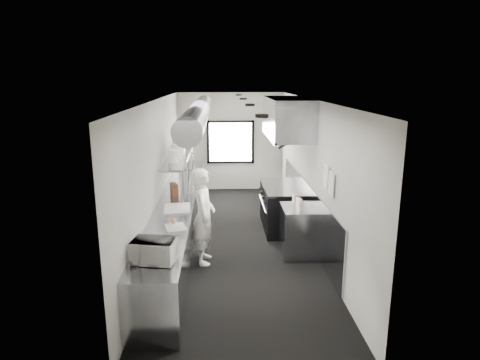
{
  "coord_description": "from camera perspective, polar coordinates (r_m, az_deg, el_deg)",
  "views": [
    {
      "loc": [
        -0.29,
        -7.92,
        3.21
      ],
      "look_at": [
        0.07,
        -0.2,
        1.3
      ],
      "focal_mm": 31.28,
      "sensor_mm": 36.0,
      "label": 1
    }
  ],
  "objects": [
    {
      "name": "line_cook",
      "position": [
        7.35,
        -5.0,
        -4.93
      ],
      "size": [
        0.41,
        0.62,
        1.71
      ],
      "primitive_type": "imported",
      "rotation": [
        0.0,
        0.0,
        1.58
      ],
      "color": "white",
      "rests_on": "floor"
    },
    {
      "name": "hvac_duct",
      "position": [
        8.36,
        -5.58,
        9.25
      ],
      "size": [
        0.4,
        6.4,
        0.4
      ],
      "primitive_type": "cylinder",
      "rotation": [
        1.57,
        0.0,
        0.0
      ],
      "color": "gray",
      "rests_on": "ceiling"
    },
    {
      "name": "wall_front",
      "position": [
        4.33,
        1.41,
        -10.88
      ],
      "size": [
        3.0,
        0.02,
        2.8
      ],
      "primitive_type": "cube",
      "color": "beige",
      "rests_on": "floor"
    },
    {
      "name": "deli_tub_b",
      "position": [
        5.95,
        -12.31,
        -8.84
      ],
      "size": [
        0.15,
        0.15,
        0.09
      ],
      "primitive_type": "cylinder",
      "rotation": [
        0.0,
        0.0,
        -0.17
      ],
      "color": "beige",
      "rests_on": "prep_counter"
    },
    {
      "name": "wall_right",
      "position": [
        8.32,
        9.79,
        1.08
      ],
      "size": [
        0.02,
        8.0,
        2.8
      ],
      "primitive_type": "cube",
      "color": "beige",
      "rests_on": "floor"
    },
    {
      "name": "plate_stack_d",
      "position": [
        9.64,
        -8.2,
        5.02
      ],
      "size": [
        0.29,
        0.29,
        0.37
      ],
      "primitive_type": "cylinder",
      "rotation": [
        0.0,
        0.0,
        0.27
      ],
      "color": "white",
      "rests_on": "pass_shelf"
    },
    {
      "name": "plate_stack_c",
      "position": [
        9.14,
        -8.42,
        4.55
      ],
      "size": [
        0.32,
        0.32,
        0.37
      ],
      "primitive_type": "cylinder",
      "rotation": [
        0.0,
        0.0,
        -0.25
      ],
      "color": "white",
      "rests_on": "pass_shelf"
    },
    {
      "name": "squeeze_bottle_c",
      "position": [
        7.67,
        8.01,
        -3.08
      ],
      "size": [
        0.08,
        0.08,
        0.19
      ],
      "primitive_type": "cylinder",
      "rotation": [
        0.0,
        0.0,
        -0.36
      ],
      "color": "silver",
      "rests_on": "bottle_station"
    },
    {
      "name": "newspaper",
      "position": [
        6.72,
        -8.78,
        -6.37
      ],
      "size": [
        0.4,
        0.46,
        0.01
      ],
      "primitive_type": "cube",
      "rotation": [
        0.0,
        0.0,
        0.27
      ],
      "color": "white",
      "rests_on": "prep_counter"
    },
    {
      "name": "far_work_table",
      "position": [
        11.49,
        -6.92,
        -0.15
      ],
      "size": [
        0.7,
        1.2,
        0.9
      ],
      "primitive_type": "cube",
      "color": "#91959E",
      "rests_on": "floor"
    },
    {
      "name": "notice_sheet_a",
      "position": [
        7.13,
        11.65,
        0.51
      ],
      "size": [
        0.02,
        0.28,
        0.38
      ],
      "primitive_type": "cube",
      "color": "white",
      "rests_on": "wall_right"
    },
    {
      "name": "microwave",
      "position": [
        5.54,
        -11.67,
        -9.43
      ],
      "size": [
        0.56,
        0.46,
        0.3
      ],
      "primitive_type": "imported",
      "rotation": [
        0.0,
        0.0,
        -0.17
      ],
      "color": "white",
      "rests_on": "prep_counter"
    },
    {
      "name": "ceiling",
      "position": [
        7.94,
        -0.62,
        10.88
      ],
      "size": [
        3.0,
        8.0,
        0.01
      ],
      "primitive_type": "cube",
      "color": "white",
      "rests_on": "wall_back"
    },
    {
      "name": "plate_stack_b",
      "position": [
        8.75,
        -8.62,
        3.9
      ],
      "size": [
        0.27,
        0.27,
        0.3
      ],
      "primitive_type": "cylinder",
      "rotation": [
        0.0,
        0.0,
        0.17
      ],
      "color": "white",
      "rests_on": "pass_shelf"
    },
    {
      "name": "wall_back",
      "position": [
        12.06,
        -1.3,
        5.21
      ],
      "size": [
        3.0,
        0.02,
        2.8
      ],
      "primitive_type": "cube",
      "color": "beige",
      "rests_on": "floor"
    },
    {
      "name": "prep_counter",
      "position": [
        7.97,
        -8.79,
        -6.6
      ],
      "size": [
        0.7,
        6.0,
        0.9
      ],
      "primitive_type": "cube",
      "color": "#91959E",
      "rests_on": "floor"
    },
    {
      "name": "pastry",
      "position": [
        6.84,
        -9.05,
        -5.54
      ],
      "size": [
        0.09,
        0.09,
        0.09
      ],
      "primitive_type": "sphere",
      "color": "tan",
      "rests_on": "small_plate"
    },
    {
      "name": "squeeze_bottle_a",
      "position": [
        7.44,
        8.12,
        -3.66
      ],
      "size": [
        0.07,
        0.07,
        0.18
      ],
      "primitive_type": "cylinder",
      "rotation": [
        0.0,
        0.0,
        -0.15
      ],
      "color": "silver",
      "rests_on": "bottle_station"
    },
    {
      "name": "cutting_board",
      "position": [
        7.64,
        -8.53,
        -3.83
      ],
      "size": [
        0.51,
        0.65,
        0.02
      ],
      "primitive_type": "cube",
      "rotation": [
        0.0,
        0.0,
        0.09
      ],
      "color": "silver",
      "rests_on": "prep_counter"
    },
    {
      "name": "wall_left",
      "position": [
        8.22,
        -11.11,
        0.85
      ],
      "size": [
        0.02,
        8.0,
        2.8
      ],
      "primitive_type": "cube",
      "color": "beige",
      "rests_on": "floor"
    },
    {
      "name": "squeeze_bottle_e",
      "position": [
        7.94,
        7.37,
        -2.51
      ],
      "size": [
        0.06,
        0.06,
        0.18
      ],
      "primitive_type": "cylinder",
      "rotation": [
        0.0,
        0.0,
        0.01
      ],
      "color": "silver",
      "rests_on": "bottle_station"
    },
    {
      "name": "deli_tub_a",
      "position": [
        5.77,
        -12.38,
        -9.55
      ],
      "size": [
        0.16,
        0.16,
        0.1
      ],
      "primitive_type": "cylinder",
      "rotation": [
        0.0,
        0.0,
        -0.15
      ],
      "color": "beige",
      "rests_on": "prep_counter"
    },
    {
      "name": "squeeze_bottle_d",
      "position": [
        7.79,
        7.82,
        -2.91
      ],
      "size": [
        0.07,
        0.07,
        0.16
      ],
      "primitive_type": "cylinder",
      "rotation": [
        0.0,
        0.0,
        0.34
      ],
      "color": "silver",
      "rests_on": "bottle_station"
    },
    {
      "name": "wall_cladding",
      "position": [
        8.82,
        9.02,
        -3.88
      ],
      "size": [
        0.03,
        5.5,
        1.1
      ],
      "primitive_type": "cube",
      "color": "#91959E",
      "rests_on": "wall_right"
    },
    {
      "name": "knife_block",
      "position": [
        8.47,
        -8.99,
        -1.27
      ],
      "size": [
        0.19,
        0.25,
        0.25
      ],
      "primitive_type": "cube",
      "rotation": [
        0.0,
        0.0,
        0.41
      ],
      "color": "brown",
      "rests_on": "prep_counter"
    },
    {
      "name": "bottle_station",
      "position": [
        7.86,
        8.08,
        -6.85
      ],
      "size": [
        0.65,
        0.8,
        0.9
      ],
      "primitive_type": "cube",
      "color": "#91959E",
      "rests_on": "floor"
    },
    {
      "name": "floor",
      "position": [
        8.55,
        -0.57,
        -8.2
      ],
      "size": [
        3.0,
        8.0,
        0.01
      ],
      "primitive_type": "cube",
      "color": "black",
      "rests_on": "ground"
    },
    {
      "name": "small_plate",
      "position": [
        6.86,
        -9.04,
        -5.96
      ],
      "size": [
        0.17,
        0.17,
        0.01
      ],
      "primitive_type": "cylinder",
      "rotation": [
        0.0,
        0.0,
        -0.02
      ],
      "color": "white",
      "rests_on": "prep_counter"
    },
    {
      "name": "exhaust_hood",
      "position": [
        8.77,
        6.47,
        8.4
      ],
      "size": [
        0.81,
        2.2,
        0.88
      ],
      "color": "#91959E",
      "rests_on": "ceiling"
    },
    {
      "name": "service_window",
      "position": [
        12.03,
        -1.3,
        5.19
      ],
      "size": [
        1.36,
        0.05,
        1.25
      ],
      "color": "white",
      "rests_on": "wall_back"
    },
    {
      "name": "notice_sheet_b",
      "position": [
        6.82,
        12.35,
        -0.58
      ],
      "size": [
        0.02,
        0.28,
        0.38
      ],
      "primitive_type": "cube",
      "color": "white",
      "rests_on": "wall_right"
    },
    {
      "name": "plate_stack_a",
      "position": [
        8.39,
        -9.08,
        3.29
      ],
      "size": [
        0.29,
        0.29,
        0.26
      ],
      "primitive_type": "cylinder",
      "rotation": [
        0.0,
        0.0,
        -0.4
      ],
      "color": "white",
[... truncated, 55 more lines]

